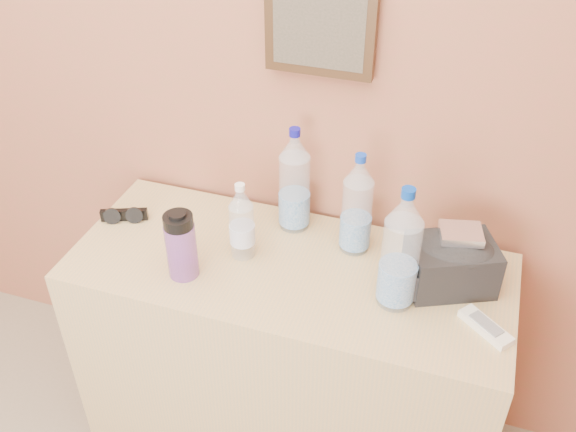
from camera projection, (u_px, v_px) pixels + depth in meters
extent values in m
plane|color=#A45845|center=(210.00, 30.00, 1.81)|extent=(4.00, 0.00, 4.00)
cube|color=tan|center=(288.00, 358.00, 2.08)|extent=(1.27, 0.53, 0.80)
cylinder|color=white|center=(294.00, 185.00, 1.91)|extent=(0.09, 0.09, 0.30)
cylinder|color=#110F96|center=(295.00, 132.00, 1.80)|extent=(0.03, 0.03, 0.02)
cylinder|color=silver|center=(357.00, 209.00, 1.83)|extent=(0.09, 0.09, 0.28)
cylinder|color=#103CBA|center=(361.00, 158.00, 1.73)|extent=(0.03, 0.03, 0.02)
cylinder|color=silver|center=(400.00, 255.00, 1.63)|extent=(0.10, 0.10, 0.32)
cylinder|color=#07389F|center=(409.00, 193.00, 1.52)|extent=(0.03, 0.03, 0.02)
cylinder|color=white|center=(242.00, 225.00, 1.82)|extent=(0.07, 0.07, 0.21)
cylinder|color=white|center=(240.00, 187.00, 1.75)|extent=(0.03, 0.03, 0.02)
cylinder|color=purple|center=(182.00, 250.00, 1.77)|extent=(0.09, 0.09, 0.17)
cylinder|color=black|center=(178.00, 220.00, 1.70)|extent=(0.08, 0.08, 0.04)
cube|color=white|center=(486.00, 327.00, 1.63)|extent=(0.15, 0.13, 0.02)
cube|color=silver|center=(461.00, 234.00, 1.69)|extent=(0.13, 0.11, 0.02)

